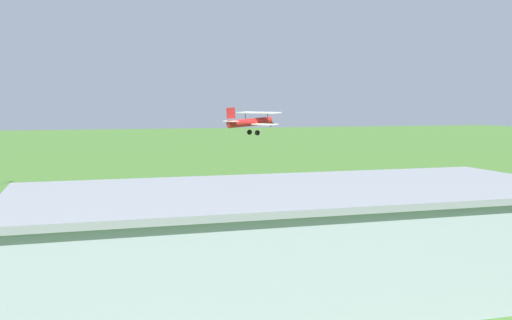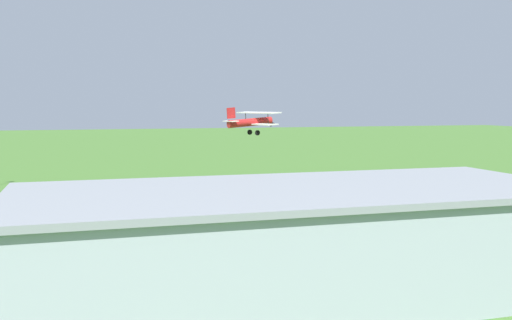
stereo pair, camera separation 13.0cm
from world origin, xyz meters
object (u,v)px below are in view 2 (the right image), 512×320
object	(u,v)px
truck_delivery_white	(405,210)
car_red	(0,248)
biplane	(252,121)
person_crossing_taxiway	(78,246)
person_beside_truck	(28,260)
hangar	(299,241)
person_by_parked_cars	(53,246)
person_near_hangar_door	(127,232)
person_walking_on_apron	(72,236)

from	to	relation	value
truck_delivery_white	car_red	bearing A→B (deg)	2.46
biplane	person_crossing_taxiway	bearing A→B (deg)	51.54
person_crossing_taxiway	person_beside_truck	distance (m)	4.69
hangar	person_by_parked_cars	xyz separation A→B (m)	(13.90, -12.24, -2.20)
truck_delivery_white	person_near_hangar_door	world-z (taller)	truck_delivery_white
person_walking_on_apron	car_red	bearing A→B (deg)	29.93
person_near_hangar_door	person_beside_truck	distance (m)	9.67
car_red	person_crossing_taxiway	distance (m)	5.26
biplane	person_by_parked_cars	world-z (taller)	biplane
truck_delivery_white	person_walking_on_apron	size ratio (longest dim) A/B	4.41
car_red	person_near_hangar_door	bearing A→B (deg)	-162.64
biplane	person_walking_on_apron	bearing A→B (deg)	46.93
person_near_hangar_door	person_crossing_taxiway	size ratio (longest dim) A/B	1.08
person_near_hangar_door	person_beside_truck	xyz separation A→B (m)	(6.73, 6.94, 0.05)
truck_delivery_white	person_near_hangar_door	xyz separation A→B (m)	(23.92, -1.37, -0.70)
person_crossing_taxiway	person_by_parked_cars	size ratio (longest dim) A/B	0.88
biplane	person_near_hangar_door	world-z (taller)	biplane
biplane	person_beside_truck	xyz separation A→B (m)	(23.52, 29.28, -7.97)
person_crossing_taxiway	person_beside_truck	world-z (taller)	person_beside_truck
person_crossing_taxiway	person_beside_truck	bearing A→B (deg)	49.00
hangar	truck_delivery_white	bearing A→B (deg)	-137.28
car_red	person_beside_truck	distance (m)	4.68
biplane	truck_delivery_white	xyz separation A→B (m)	(-7.13, 23.71, -7.33)
truck_delivery_white	hangar	bearing A→B (deg)	42.72
truck_delivery_white	biplane	bearing A→B (deg)	-73.26
hangar	person_crossing_taxiway	size ratio (longest dim) A/B	20.37
person_walking_on_apron	person_beside_truck	xyz separation A→B (m)	(2.59, 6.88, 0.14)
biplane	person_walking_on_apron	xyz separation A→B (m)	(20.94, 22.40, -8.11)
car_red	person_by_parked_cars	world-z (taller)	person_by_parked_cars
biplane	person_near_hangar_door	size ratio (longest dim) A/B	5.16
truck_delivery_white	person_beside_truck	world-z (taller)	truck_delivery_white
biplane	person_crossing_taxiway	distance (m)	33.86
person_near_hangar_door	person_walking_on_apron	bearing A→B (deg)	0.71
person_near_hangar_door	person_by_parked_cars	world-z (taller)	person_by_parked_cars
hangar	person_crossing_taxiway	distance (m)	17.39
person_crossing_taxiway	truck_delivery_white	bearing A→B (deg)	-175.80
person_by_parked_cars	person_walking_on_apron	world-z (taller)	person_by_parked_cars
truck_delivery_white	person_walking_on_apron	xyz separation A→B (m)	(28.07, -1.32, -0.78)
person_near_hangar_door	person_by_parked_cars	xyz separation A→B (m)	(5.38, 3.35, 0.04)
hangar	biplane	bearing A→B (deg)	-102.30
truck_delivery_white	person_beside_truck	distance (m)	31.16
person_near_hangar_door	person_walking_on_apron	distance (m)	4.15
person_by_parked_cars	person_walking_on_apron	size ratio (longest dim) A/B	1.16
person_by_parked_cars	person_beside_truck	bearing A→B (deg)	69.26
person_crossing_taxiway	person_beside_truck	size ratio (longest dim) A/B	0.88
biplane	person_by_parked_cars	bearing A→B (deg)	49.22
car_red	person_crossing_taxiway	size ratio (longest dim) A/B	3.02
person_crossing_taxiway	person_by_parked_cars	world-z (taller)	person_by_parked_cars
hangar	person_by_parked_cars	world-z (taller)	hangar
person_crossing_taxiway	person_walking_on_apron	bearing A→B (deg)	-81.64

